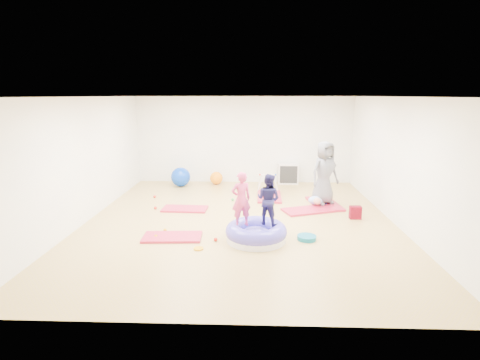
{
  "coord_description": "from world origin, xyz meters",
  "views": [
    {
      "loc": [
        0.31,
        -8.19,
        2.83
      ],
      "look_at": [
        0.0,
        0.3,
        0.9
      ],
      "focal_mm": 28.0,
      "sensor_mm": 36.0,
      "label": 1
    }
  ],
  "objects": [
    {
      "name": "room",
      "position": [
        0.0,
        0.0,
        1.4
      ],
      "size": [
        7.01,
        8.01,
        2.81
      ],
      "color": "tan",
      "rests_on": "ground"
    },
    {
      "name": "backpack",
      "position": [
        2.71,
        0.26,
        0.15
      ],
      "size": [
        0.27,
        0.17,
        0.3
      ],
      "primitive_type": "cube",
      "rotation": [
        0.0,
        0.0,
        0.03
      ],
      "color": "#B30221",
      "rests_on": "ground"
    },
    {
      "name": "ball_pit_balls",
      "position": [
        -0.57,
        0.32,
        0.04
      ],
      "size": [
        4.76,
        3.22,
        0.08
      ],
      "color": "#0836BB",
      "rests_on": "ground"
    },
    {
      "name": "exercise_ball_blue",
      "position": [
        -1.99,
        3.28,
        0.31
      ],
      "size": [
        0.61,
        0.61,
        0.61
      ],
      "primitive_type": "sphere",
      "color": "#0836BB",
      "rests_on": "ground"
    },
    {
      "name": "adult_caregiver",
      "position": [
        2.15,
        1.35,
        0.87
      ],
      "size": [
        0.95,
        0.84,
        1.64
      ],
      "primitive_type": "imported",
      "rotation": [
        0.0,
        0.0,
        0.51
      ],
      "color": "slate",
      "rests_on": "gym_mat_rear_right"
    },
    {
      "name": "infant_play_gym",
      "position": [
        0.75,
        2.92,
        0.33
      ],
      "size": [
        0.64,
        0.61,
        0.49
      ],
      "rotation": [
        0.0,
        0.0,
        0.37
      ],
      "color": "silver",
      "rests_on": "ground"
    },
    {
      "name": "gym_mat_right",
      "position": [
        1.69,
        0.8,
        0.03
      ],
      "size": [
        1.37,
        1.0,
        0.05
      ],
      "primitive_type": "cube",
      "rotation": [
        0.0,
        0.0,
        0.35
      ],
      "color": "#B51D37",
      "rests_on": "ground"
    },
    {
      "name": "infant",
      "position": [
        1.94,
        1.17,
        0.18
      ],
      "size": [
        0.4,
        0.41,
        0.24
      ],
      "color": "#94B8F5",
      "rests_on": "gym_mat_rear_right"
    },
    {
      "name": "child_pink",
      "position": [
        0.08,
        -1.16,
        0.9
      ],
      "size": [
        0.46,
        0.38,
        1.09
      ],
      "primitive_type": "imported",
      "rotation": [
        0.0,
        0.0,
        3.5
      ],
      "color": "#DD3C74",
      "rests_on": "inflatable_cushion"
    },
    {
      "name": "gym_mat_rear_right",
      "position": [
        2.2,
        1.39,
        0.03
      ],
      "size": [
        0.86,
        1.41,
        0.06
      ],
      "primitive_type": "cube",
      "rotation": [
        0.0,
        0.0,
        1.73
      ],
      "color": "#B51D37",
      "rests_on": "ground"
    },
    {
      "name": "yellow_toy",
      "position": [
        -0.71,
        -1.66,
        0.01
      ],
      "size": [
        0.19,
        0.19,
        0.03
      ],
      "primitive_type": "cylinder",
      "color": "orange",
      "rests_on": "ground"
    },
    {
      "name": "child_navy",
      "position": [
        0.61,
        -1.05,
        0.87
      ],
      "size": [
        0.63,
        0.59,
        1.03
      ],
      "primitive_type": "imported",
      "rotation": [
        0.0,
        0.0,
        2.61
      ],
      "color": "#1D1A4C",
      "rests_on": "inflatable_cushion"
    },
    {
      "name": "exercise_ball_orange",
      "position": [
        -0.89,
        3.6,
        0.21
      ],
      "size": [
        0.42,
        0.42,
        0.42
      ],
      "primitive_type": "sphere",
      "color": "orange",
      "rests_on": "ground"
    },
    {
      "name": "cube_shelf",
      "position": [
        1.45,
        3.79,
        0.33
      ],
      "size": [
        0.66,
        0.32,
        0.66
      ],
      "color": "silver",
      "rests_on": "ground"
    },
    {
      "name": "gym_mat_center_back",
      "position": [
        0.77,
        2.07,
        0.03
      ],
      "size": [
        0.68,
        1.32,
        0.05
      ],
      "primitive_type": "cube",
      "rotation": [
        0.0,
        0.0,
        1.55
      ],
      "color": "#B51D37",
      "rests_on": "ground"
    },
    {
      "name": "balance_disc",
      "position": [
        1.39,
        -1.1,
        0.04
      ],
      "size": [
        0.38,
        0.38,
        0.09
      ],
      "primitive_type": "cylinder",
      "color": "#096080",
      "rests_on": "ground"
    },
    {
      "name": "gym_mat_front_left",
      "position": [
        -1.33,
        -1.11,
        0.02
      ],
      "size": [
        1.2,
        0.65,
        0.05
      ],
      "primitive_type": "cube",
      "rotation": [
        0.0,
        0.0,
        0.05
      ],
      "color": "#B51D37",
      "rests_on": "ground"
    },
    {
      "name": "gym_mat_mid_left",
      "position": [
        -1.42,
        0.81,
        0.02
      ],
      "size": [
        1.14,
        0.61,
        0.05
      ],
      "primitive_type": "cube",
      "rotation": [
        0.0,
        0.0,
        -0.05
      ],
      "color": "#B51D37",
      "rests_on": "ground"
    },
    {
      "name": "inflatable_cushion",
      "position": [
        0.37,
        -1.16,
        0.15
      ],
      "size": [
        1.23,
        1.23,
        0.39
      ],
      "rotation": [
        0.0,
        0.0,
        -0.01
      ],
      "color": "white",
      "rests_on": "ground"
    }
  ]
}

